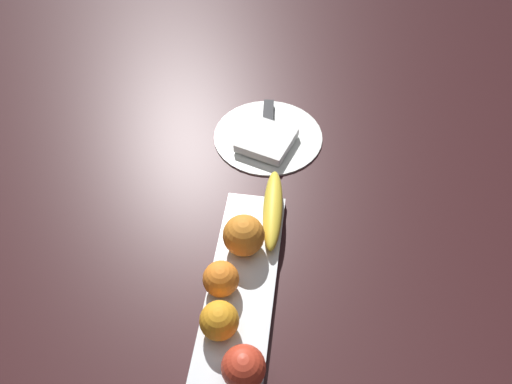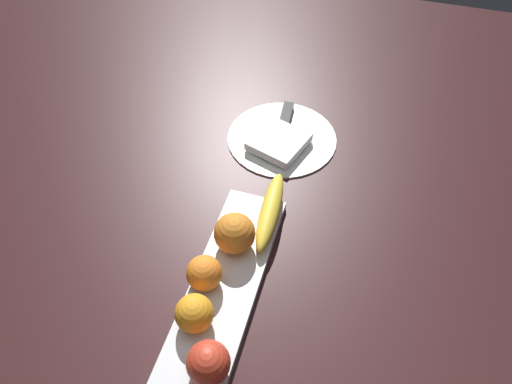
{
  "view_description": "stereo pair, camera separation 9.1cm",
  "coord_description": "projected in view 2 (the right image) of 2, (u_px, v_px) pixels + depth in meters",
  "views": [
    {
      "loc": [
        0.33,
        0.09,
        0.74
      ],
      "look_at": [
        -0.26,
        0.01,
        0.05
      ],
      "focal_mm": 33.21,
      "sensor_mm": 36.0,
      "label": 1
    },
    {
      "loc": [
        0.31,
        0.17,
        0.74
      ],
      "look_at": [
        -0.26,
        0.01,
        0.05
      ],
      "focal_mm": 33.21,
      "sensor_mm": 36.0,
      "label": 2
    }
  ],
  "objects": [
    {
      "name": "ground_plane",
      "position": [
        209.0,
        321.0,
        0.79
      ],
      "size": [
        2.4,
        2.4,
        0.0
      ],
      "primitive_type": "plane",
      "color": "black"
    },
    {
      "name": "fruit_tray",
      "position": [
        222.0,
        295.0,
        0.81
      ],
      "size": [
        0.45,
        0.11,
        0.02
      ],
      "primitive_type": "cube",
      "color": "silver",
      "rests_on": "ground_plane"
    },
    {
      "name": "apple",
      "position": [
        208.0,
        363.0,
        0.69
      ],
      "size": [
        0.07,
        0.07,
        0.07
      ],
      "primitive_type": "sphere",
      "color": "red",
      "rests_on": "fruit_tray"
    },
    {
      "name": "banana",
      "position": [
        270.0,
        211.0,
        0.9
      ],
      "size": [
        0.19,
        0.05,
        0.04
      ],
      "primitive_type": "ellipsoid",
      "rotation": [
        0.0,
        0.0,
        3.21
      ],
      "color": "yellow",
      "rests_on": "fruit_tray"
    },
    {
      "name": "orange_near_apple",
      "position": [
        236.0,
        233.0,
        0.84
      ],
      "size": [
        0.08,
        0.08,
        0.08
      ],
      "primitive_type": "sphere",
      "color": "orange",
      "rests_on": "fruit_tray"
    },
    {
      "name": "orange_near_banana",
      "position": [
        194.0,
        313.0,
        0.75
      ],
      "size": [
        0.06,
        0.06,
        0.06
      ],
      "primitive_type": "sphere",
      "color": "orange",
      "rests_on": "fruit_tray"
    },
    {
      "name": "orange_center",
      "position": [
        204.0,
        273.0,
        0.79
      ],
      "size": [
        0.06,
        0.06,
        0.06
      ],
      "primitive_type": "sphere",
      "color": "orange",
      "rests_on": "fruit_tray"
    },
    {
      "name": "dinner_plate",
      "position": [
        282.0,
        137.0,
        1.07
      ],
      "size": [
        0.25,
        0.25,
        0.01
      ],
      "primitive_type": "cylinder",
      "color": "white",
      "rests_on": "ground_plane"
    },
    {
      "name": "folded_napkin",
      "position": [
        279.0,
        142.0,
        1.04
      ],
      "size": [
        0.14,
        0.14,
        0.02
      ],
      "primitive_type": "cube",
      "rotation": [
        0.0,
        0.0,
        -0.31
      ],
      "color": "white",
      "rests_on": "dinner_plate"
    },
    {
      "name": "knife",
      "position": [
        284.0,
        120.0,
        1.1
      ],
      "size": [
        0.18,
        0.04,
        0.01
      ],
      "rotation": [
        0.0,
        0.0,
        0.08
      ],
      "color": "silver",
      "rests_on": "dinner_plate"
    }
  ]
}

